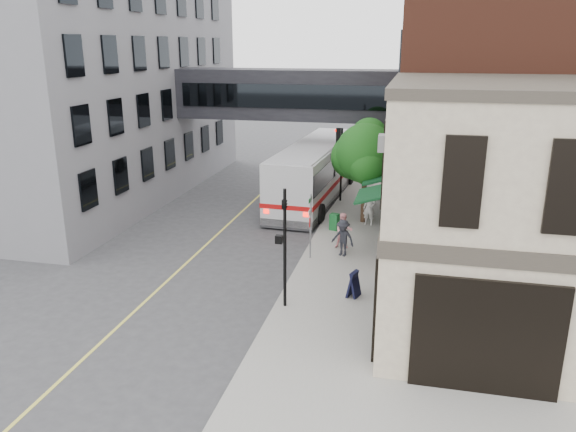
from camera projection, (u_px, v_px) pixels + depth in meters
The scene contains 17 objects.
ground at pixel (260, 333), 19.24m from camera, with size 120.00×120.00×0.00m, color #38383A.
sidewalk_main at pixel (361, 217), 31.82m from camera, with size 4.00×60.00×0.15m, color gray.
corner_building at pixel (545, 217), 17.93m from camera, with size 10.19×8.12×8.45m.
brick_building at pixel (523, 94), 28.99m from camera, with size 13.76×18.00×14.00m.
opposite_building at pixel (70, 85), 35.72m from camera, with size 14.00×24.00×14.00m, color slate.
skyway_bridge at pixel (291, 94), 34.72m from camera, with size 14.00×3.18×3.00m.
traffic_signal_near at pixel (284, 234), 20.14m from camera, with size 0.44×0.22×4.60m.
traffic_signal_far at pixel (339, 150), 34.02m from camera, with size 0.53×0.28×4.50m.
street_sign_pole at pixel (310, 220), 25.10m from camera, with size 0.08×0.75×3.00m.
street_tree at pixel (366, 153), 29.92m from camera, with size 3.80×3.20×5.60m.
lane_marking at pixel (220, 232), 29.62m from camera, with size 0.12×40.00×0.01m, color #D8CC4C.
bus at pixel (316, 169), 35.07m from camera, with size 3.79×13.31×3.54m.
pedestrian_a at pixel (369, 208), 30.03m from camera, with size 0.67×0.44×1.83m, color silver.
pedestrian_b at pixel (344, 231), 26.61m from camera, with size 0.84×0.65×1.72m, color pink.
pedestrian_c at pixel (343, 238), 25.64m from camera, with size 1.11×0.64×1.72m, color #212329.
newspaper_box at pixel (334, 222), 29.32m from camera, with size 0.43×0.39×0.87m, color #155F27.
sandwich_board at pixel (354, 284), 21.56m from camera, with size 0.37×0.58×1.03m, color black.
Camera 1 is at (4.80, -16.53, 9.53)m, focal length 35.00 mm.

